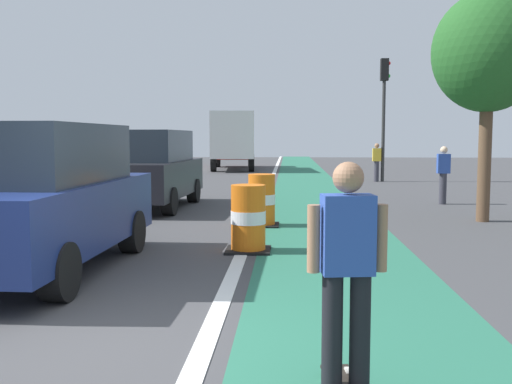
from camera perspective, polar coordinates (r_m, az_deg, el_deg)
name	(u,v)px	position (r m, az deg, el deg)	size (l,w,h in m)	color
ground_plane	(102,347)	(5.55, -14.69, -14.38)	(100.00, 100.00, 0.00)	#424244
bike_lane_strip	(314,201)	(17.09, 5.69, -0.92)	(2.50, 80.00, 0.01)	#286B51
lane_divider_stripe	(263,201)	(17.09, 0.66, -0.89)	(0.20, 80.00, 0.01)	silver
skateboarder_on_lane	(347,272)	(4.22, 8.82, -7.67)	(0.57, 0.82, 1.69)	black
parked_suv_nearest	(42,197)	(8.57, -20.03, -0.49)	(2.00, 4.64, 2.04)	navy
parked_suv_second	(152,169)	(15.62, -10.11, 2.24)	(2.06, 4.67, 2.04)	black
traffic_barrel_front	(248,219)	(9.55, -0.76, -2.64)	(0.73, 0.73, 1.09)	orange
traffic_barrel_mid	(262,201)	(12.30, 0.55, -0.85)	(0.73, 0.73, 1.09)	orange
delivery_truck_down_block	(233,137)	(34.12, -2.23, 5.31)	(2.83, 7.75, 3.23)	silver
traffic_light_corner	(384,98)	(25.28, 12.33, 8.94)	(0.41, 0.32, 5.10)	#2D2D2D
pedestrian_crossing	(443,173)	(17.10, 17.73, 1.75)	(0.34, 0.20, 1.61)	#33333D
pedestrian_waiting	(377,161)	(25.13, 11.63, 2.96)	(0.34, 0.20, 1.61)	#33333D
street_tree_sidewalk	(488,53)	(13.95, 21.64, 12.42)	(2.40, 2.40, 5.00)	brown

